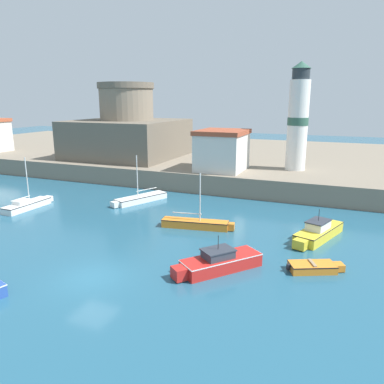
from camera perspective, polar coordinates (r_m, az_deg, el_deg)
name	(u,v)px	position (r m, az deg, el deg)	size (l,w,h in m)	color
ground_plane	(91,277)	(23.79, -15.07, -12.45)	(200.00, 200.00, 0.00)	#235670
quay_seawall	(253,159)	(60.15, 9.28, 4.92)	(120.00, 40.00, 2.22)	gray
sailboat_orange_0	(196,224)	(31.05, 0.67, -4.82)	(6.10, 2.07, 4.67)	orange
dinghy_orange_2	(314,267)	(24.84, 18.10, -10.79)	(3.47, 2.37, 0.59)	orange
sailboat_white_3	(140,198)	(39.19, -7.89, -0.98)	(3.68, 6.31, 4.91)	white
sailboat_white_4	(27,204)	(39.86, -23.79, -1.75)	(1.57, 5.62, 5.01)	white
motorboat_yellow_5	(318,232)	(30.29, 18.64, -5.77)	(3.42, 6.28, 2.37)	yellow
motorboat_red_6	(219,262)	(23.75, 4.11, -10.58)	(4.77, 5.41, 2.30)	red
fortress	(128,132)	(55.56, -9.77, 9.01)	(14.42, 14.42, 10.42)	#685E4F
lighthouse	(298,119)	(45.71, 15.86, 10.68)	(2.39, 2.39, 12.31)	silver
harbor_shed_mid_row	(222,150)	(44.26, 4.59, 6.40)	(5.40, 6.33, 4.70)	silver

